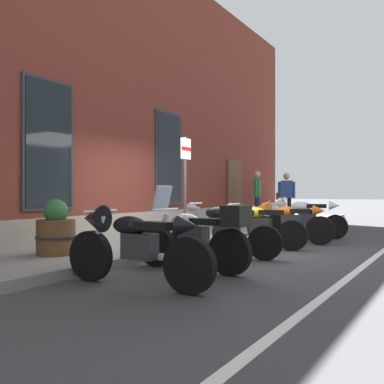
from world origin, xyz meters
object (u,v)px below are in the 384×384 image
object	(u,v)px
parking_sign	(185,173)
motorcycle_white_sport	(302,216)
motorcycle_black_naked	(223,231)
barrel_planter	(56,232)
pedestrian_blue_top	(286,194)
motorcycle_orange_sport	(286,220)
motorcycle_silver_touring	(197,236)
motorcycle_black_sport	(131,242)
pedestrian_striped_shirt	(257,194)
motorcycle_yellow_naked	(257,226)

from	to	relation	value
parking_sign	motorcycle_white_sport	bearing A→B (deg)	-23.49
parking_sign	motorcycle_black_naked	bearing A→B (deg)	-122.21
barrel_planter	motorcycle_white_sport	bearing A→B (deg)	-19.55
pedestrian_blue_top	motorcycle_black_naked	bearing A→B (deg)	-169.16
pedestrian_blue_top	parking_sign	world-z (taller)	parking_sign
motorcycle_orange_sport	motorcycle_white_sport	bearing A→B (deg)	2.15
motorcycle_silver_touring	motorcycle_black_naked	bearing A→B (deg)	11.16
motorcycle_black_sport	pedestrian_striped_shirt	xyz separation A→B (m)	(9.59, 2.30, 0.59)
motorcycle_black_naked	motorcycle_orange_sport	distance (m)	2.84
motorcycle_yellow_naked	parking_sign	bearing A→B (deg)	117.29
pedestrian_striped_shirt	parking_sign	size ratio (longest dim) A/B	0.79
motorcycle_white_sport	pedestrian_blue_top	bearing A→B (deg)	24.93
motorcycle_white_sport	barrel_planter	distance (m)	6.63
pedestrian_striped_shirt	motorcycle_black_naked	bearing A→B (deg)	-162.23
pedestrian_striped_shirt	barrel_planter	xyz separation A→B (m)	(-8.84, -0.11, -0.61)
motorcycle_black_naked	pedestrian_striped_shirt	size ratio (longest dim) A/B	1.19
barrel_planter	motorcycle_orange_sport	bearing A→B (deg)	-25.03
motorcycle_white_sport	motorcycle_silver_touring	bearing A→B (deg)	-178.61
parking_sign	barrel_planter	xyz separation A→B (m)	(-2.86, 0.75, -1.06)
motorcycle_yellow_naked	motorcycle_white_sport	size ratio (longest dim) A/B	0.98
pedestrian_striped_shirt	pedestrian_blue_top	world-z (taller)	pedestrian_striped_shirt
motorcycle_black_sport	motorcycle_white_sport	xyz separation A→B (m)	(6.99, -0.03, 0.03)
motorcycle_silver_touring	barrel_planter	distance (m)	2.43
pedestrian_blue_top	parking_sign	distance (m)	6.90
motorcycle_black_naked	pedestrian_blue_top	size ratio (longest dim) A/B	1.23
motorcycle_black_sport	motorcycle_white_sport	bearing A→B (deg)	-0.26
motorcycle_black_sport	parking_sign	xyz separation A→B (m)	(3.61, 1.44, 1.03)
motorcycle_black_sport	motorcycle_white_sport	distance (m)	6.99
motorcycle_silver_touring	pedestrian_striped_shirt	size ratio (longest dim) A/B	1.16
motorcycle_black_naked	motorcycle_white_sport	xyz separation A→B (m)	(4.22, -0.15, 0.09)
barrel_planter	motorcycle_black_sport	bearing A→B (deg)	-108.92
motorcycle_silver_touring	motorcycle_white_sport	size ratio (longest dim) A/B	0.97
motorcycle_black_sport	pedestrian_blue_top	world-z (taller)	pedestrian_blue_top
motorcycle_yellow_naked	motorcycle_orange_sport	size ratio (longest dim) A/B	1.00
motorcycle_orange_sport	pedestrian_blue_top	distance (m)	5.19
motorcycle_yellow_naked	motorcycle_white_sport	xyz separation A→B (m)	(2.69, -0.13, 0.11)
motorcycle_yellow_naked	motorcycle_white_sport	distance (m)	2.70
motorcycle_silver_touring	motorcycle_yellow_naked	bearing A→B (deg)	5.09
barrel_planter	motorcycle_yellow_naked	bearing A→B (deg)	-30.47
pedestrian_striped_shirt	pedestrian_blue_top	xyz separation A→B (m)	(0.89, -0.71, -0.03)
motorcycle_silver_touring	motorcycle_white_sport	bearing A→B (deg)	1.39
motorcycle_black_naked	motorcycle_black_sport	bearing A→B (deg)	-177.65
motorcycle_silver_touring	motorcycle_white_sport	world-z (taller)	motorcycle_silver_touring
pedestrian_striped_shirt	pedestrian_blue_top	size ratio (longest dim) A/B	1.03
pedestrian_striped_shirt	barrel_planter	distance (m)	8.86
motorcycle_white_sport	motorcycle_black_sport	bearing A→B (deg)	179.74
motorcycle_black_sport	motorcycle_silver_touring	size ratio (longest dim) A/B	1.09
motorcycle_orange_sport	pedestrian_blue_top	size ratio (longest dim) A/B	1.21
motorcycle_black_sport	motorcycle_white_sport	world-z (taller)	motorcycle_white_sport
motorcycle_orange_sport	parking_sign	size ratio (longest dim) A/B	0.94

